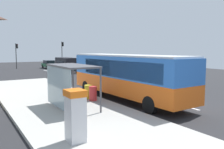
{
  "coord_description": "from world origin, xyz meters",
  "views": [
    {
      "loc": [
        -11.34,
        -10.84,
        3.57
      ],
      "look_at": [
        -1.0,
        5.66,
        1.5
      ],
      "focal_mm": 37.72,
      "sensor_mm": 36.0,
      "label": 1
    }
  ],
  "objects_px": {
    "sedan_near": "(49,64)",
    "recycling_bin_red": "(93,93)",
    "traffic_light_near_side": "(62,50)",
    "ticket_machine": "(75,115)",
    "recycling_bin_yellow": "(88,92)",
    "bus_shelter": "(67,75)",
    "bus": "(126,74)",
    "traffic_light_far_side": "(17,52)",
    "white_van": "(66,64)"
  },
  "relations": [
    {
      "from": "white_van",
      "to": "recycling_bin_yellow",
      "type": "xyz_separation_m",
      "value": [
        -6.4,
        -20.6,
        -0.69
      ]
    },
    {
      "from": "sedan_near",
      "to": "bus_shelter",
      "type": "bearing_deg",
      "value": -105.39
    },
    {
      "from": "traffic_light_far_side",
      "to": "traffic_light_near_side",
      "type": "bearing_deg",
      "value": -5.32
    },
    {
      "from": "traffic_light_far_side",
      "to": "bus_shelter",
      "type": "bearing_deg",
      "value": -95.6
    },
    {
      "from": "white_van",
      "to": "traffic_light_far_side",
      "type": "relative_size",
      "value": 1.11
    },
    {
      "from": "recycling_bin_yellow",
      "to": "bus_shelter",
      "type": "xyz_separation_m",
      "value": [
        -2.21,
        -1.73,
        1.44
      ]
    },
    {
      "from": "white_van",
      "to": "traffic_light_near_side",
      "type": "distance_m",
      "value": 11.35
    },
    {
      "from": "recycling_bin_yellow",
      "to": "traffic_light_far_side",
      "type": "bearing_deg",
      "value": 88.03
    },
    {
      "from": "sedan_near",
      "to": "recycling_bin_red",
      "type": "relative_size",
      "value": 4.63
    },
    {
      "from": "recycling_bin_yellow",
      "to": "white_van",
      "type": "bearing_deg",
      "value": 72.74
    },
    {
      "from": "white_van",
      "to": "traffic_light_near_side",
      "type": "relative_size",
      "value": 1.02
    },
    {
      "from": "recycling_bin_red",
      "to": "traffic_light_near_side",
      "type": "bearing_deg",
      "value": 73.12
    },
    {
      "from": "white_van",
      "to": "ticket_machine",
      "type": "xyz_separation_m",
      "value": [
        -10.21,
        -27.24,
        -0.17
      ]
    },
    {
      "from": "bus",
      "to": "traffic_light_near_side",
      "type": "bearing_deg",
      "value": 77.39
    },
    {
      "from": "traffic_light_far_side",
      "to": "ticket_machine",
      "type": "bearing_deg",
      "value": -97.23
    },
    {
      "from": "sedan_near",
      "to": "recycling_bin_red",
      "type": "distance_m",
      "value": 31.3
    },
    {
      "from": "recycling_bin_red",
      "to": "ticket_machine",
      "type": "bearing_deg",
      "value": -122.66
    },
    {
      "from": "recycling_bin_yellow",
      "to": "traffic_light_far_side",
      "type": "distance_m",
      "value": 32.18
    },
    {
      "from": "traffic_light_near_side",
      "to": "bus_shelter",
      "type": "height_order",
      "value": "traffic_light_near_side"
    },
    {
      "from": "bus",
      "to": "recycling_bin_red",
      "type": "height_order",
      "value": "bus"
    },
    {
      "from": "ticket_machine",
      "to": "traffic_light_far_side",
      "type": "bearing_deg",
      "value": 82.77
    },
    {
      "from": "traffic_light_far_side",
      "to": "bus",
      "type": "bearing_deg",
      "value": -87.6
    },
    {
      "from": "sedan_near",
      "to": "traffic_light_near_side",
      "type": "relative_size",
      "value": 0.86
    },
    {
      "from": "traffic_light_far_side",
      "to": "bus_shelter",
      "type": "relative_size",
      "value": 1.17
    },
    {
      "from": "white_van",
      "to": "sedan_near",
      "type": "distance_m",
      "value": 9.33
    },
    {
      "from": "traffic_light_near_side",
      "to": "bus_shelter",
      "type": "bearing_deg",
      "value": -109.85
    },
    {
      "from": "sedan_near",
      "to": "recycling_bin_red",
      "type": "bearing_deg",
      "value": -101.99
    },
    {
      "from": "white_van",
      "to": "traffic_light_far_side",
      "type": "xyz_separation_m",
      "value": [
        -5.3,
        11.46,
        1.79
      ]
    },
    {
      "from": "traffic_light_near_side",
      "to": "traffic_light_far_side",
      "type": "distance_m",
      "value": 8.64
    },
    {
      "from": "traffic_light_near_side",
      "to": "ticket_machine",
      "type": "bearing_deg",
      "value": -109.61
    },
    {
      "from": "bus",
      "to": "sedan_near",
      "type": "distance_m",
      "value": 31.16
    },
    {
      "from": "ticket_machine",
      "to": "recycling_bin_yellow",
      "type": "bearing_deg",
      "value": 60.16
    },
    {
      "from": "bus",
      "to": "recycling_bin_yellow",
      "type": "distance_m",
      "value": 2.92
    },
    {
      "from": "recycling_bin_red",
      "to": "bus_shelter",
      "type": "distance_m",
      "value": 2.84
    },
    {
      "from": "recycling_bin_red",
      "to": "traffic_light_far_side",
      "type": "xyz_separation_m",
      "value": [
        1.1,
        32.76,
        2.48
      ]
    },
    {
      "from": "bus_shelter",
      "to": "white_van",
      "type": "bearing_deg",
      "value": 68.91
    },
    {
      "from": "white_van",
      "to": "bus",
      "type": "bearing_deg",
      "value": -100.28
    },
    {
      "from": "bus",
      "to": "traffic_light_far_side",
      "type": "xyz_separation_m",
      "value": [
        -1.38,
        33.03,
        1.29
      ]
    },
    {
      "from": "bus",
      "to": "traffic_light_near_side",
      "type": "xyz_separation_m",
      "value": [
        7.21,
        32.23,
        1.57
      ]
    },
    {
      "from": "recycling_bin_red",
      "to": "bus",
      "type": "bearing_deg",
      "value": -6.19
    },
    {
      "from": "bus",
      "to": "bus_shelter",
      "type": "bearing_deg",
      "value": -170.8
    },
    {
      "from": "recycling_bin_red",
      "to": "traffic_light_far_side",
      "type": "relative_size",
      "value": 0.2
    },
    {
      "from": "ticket_machine",
      "to": "traffic_light_far_side",
      "type": "xyz_separation_m",
      "value": [
        4.91,
        38.7,
        1.97
      ]
    },
    {
      "from": "bus",
      "to": "traffic_light_far_side",
      "type": "height_order",
      "value": "traffic_light_far_side"
    },
    {
      "from": "bus",
      "to": "traffic_light_near_side",
      "type": "distance_m",
      "value": 33.07
    },
    {
      "from": "traffic_light_near_side",
      "to": "recycling_bin_red",
      "type": "bearing_deg",
      "value": -106.88
    },
    {
      "from": "traffic_light_near_side",
      "to": "bus_shelter",
      "type": "relative_size",
      "value": 1.29
    },
    {
      "from": "recycling_bin_yellow",
      "to": "traffic_light_near_side",
      "type": "height_order",
      "value": "traffic_light_near_side"
    },
    {
      "from": "bus_shelter",
      "to": "traffic_light_near_side",
      "type": "bearing_deg",
      "value": 70.15
    },
    {
      "from": "bus",
      "to": "sedan_near",
      "type": "height_order",
      "value": "bus"
    }
  ]
}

